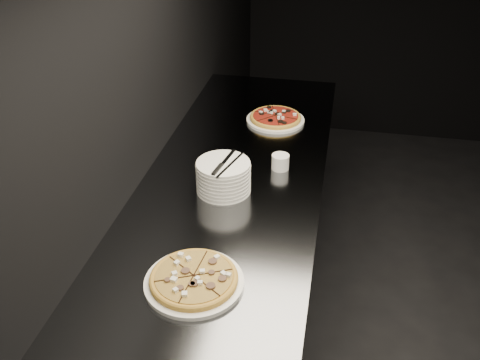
% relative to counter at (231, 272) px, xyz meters
% --- Properties ---
extents(wall_left, '(0.02, 5.00, 2.80)m').
position_rel_counter_xyz_m(wall_left, '(-0.37, 0.00, 0.94)').
color(wall_left, black).
rests_on(wall_left, floor).
extents(counter, '(0.74, 2.44, 0.92)m').
position_rel_counter_xyz_m(counter, '(0.00, 0.00, 0.00)').
color(counter, '#57595E').
rests_on(counter, floor).
extents(pizza_mushroom, '(0.37, 0.37, 0.04)m').
position_rel_counter_xyz_m(pizza_mushroom, '(0.01, -0.58, 0.48)').
color(pizza_mushroom, white).
rests_on(pizza_mushroom, counter).
extents(pizza_tomato, '(0.31, 0.31, 0.03)m').
position_rel_counter_xyz_m(pizza_tomato, '(0.10, 0.64, 0.48)').
color(pizza_tomato, white).
rests_on(pizza_tomato, counter).
extents(plate_stack, '(0.21, 0.21, 0.13)m').
position_rel_counter_xyz_m(plate_stack, '(-0.02, -0.03, 0.52)').
color(plate_stack, white).
rests_on(plate_stack, counter).
extents(cutlery, '(0.11, 0.22, 0.01)m').
position_rel_counter_xyz_m(cutlery, '(-0.01, -0.05, 0.59)').
color(cutlery, silver).
rests_on(cutlery, plate_stack).
extents(ramekin, '(0.07, 0.07, 0.07)m').
position_rel_counter_xyz_m(ramekin, '(0.18, 0.18, 0.49)').
color(ramekin, white).
rests_on(ramekin, counter).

